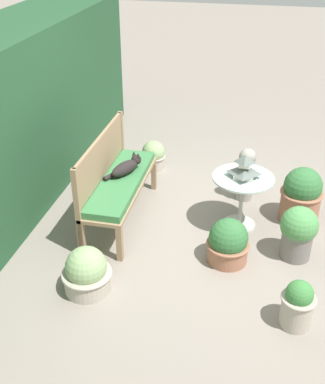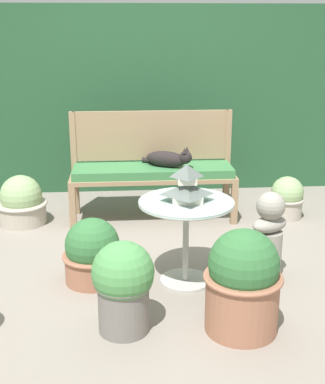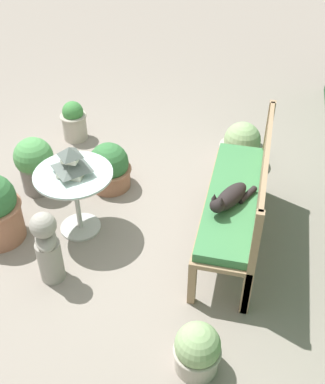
% 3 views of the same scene
% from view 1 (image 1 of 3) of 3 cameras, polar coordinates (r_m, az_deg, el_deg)
% --- Properties ---
extents(ground, '(30.00, 30.00, 0.00)m').
position_cam_1_polar(ground, '(5.50, 5.25, -4.45)').
color(ground, gray).
extents(garden_bench, '(1.57, 0.47, 0.52)m').
position_cam_1_polar(garden_bench, '(5.46, -4.97, 0.81)').
color(garden_bench, '#937556').
rests_on(garden_bench, ground).
extents(bench_backrest, '(1.57, 0.06, 1.02)m').
position_cam_1_polar(bench_backrest, '(5.39, -7.28, 3.64)').
color(bench_backrest, '#937556').
rests_on(bench_backrest, ground).
extents(cat, '(0.46, 0.36, 0.21)m').
position_cam_1_polar(cat, '(5.50, -4.33, 2.97)').
color(cat, black).
rests_on(cat, garden_bench).
extents(patio_table, '(0.68, 0.68, 0.63)m').
position_cam_1_polar(patio_table, '(5.37, 9.45, 0.52)').
color(patio_table, '#B7B7B2').
rests_on(patio_table, ground).
extents(pagoda_birdhouse, '(0.28, 0.28, 0.27)m').
position_cam_1_polar(pagoda_birdhouse, '(5.25, 9.68, 2.85)').
color(pagoda_birdhouse, silver).
rests_on(pagoda_birdhouse, patio_table).
extents(garden_bust, '(0.34, 0.28, 0.68)m').
position_cam_1_polar(garden_bust, '(5.97, 9.87, 2.20)').
color(garden_bust, gray).
rests_on(garden_bust, ground).
extents(potted_plant_path_edge, '(0.38, 0.38, 0.59)m').
position_cam_1_polar(potted_plant_path_edge, '(5.10, 15.78, -4.54)').
color(potted_plant_path_edge, slate).
rests_on(potted_plant_path_edge, ground).
extents(potted_plant_bench_left, '(0.33, 0.33, 0.41)m').
position_cam_1_polar(potted_plant_bench_left, '(6.67, -1.08, 4.33)').
color(potted_plant_bench_left, '#ADA393').
rests_on(potted_plant_bench_left, ground).
extents(potted_plant_patio_mid, '(0.49, 0.49, 0.66)m').
position_cam_1_polar(potted_plant_patio_mid, '(5.71, 16.13, -0.39)').
color(potted_plant_patio_mid, '#9E664C').
rests_on(potted_plant_patio_mid, ground).
extents(potted_plant_table_far, '(0.48, 0.48, 0.47)m').
position_cam_1_polar(potted_plant_table_far, '(4.63, -8.99, -9.38)').
color(potted_plant_table_far, '#ADA393').
rests_on(potted_plant_table_far, ground).
extents(potted_plant_bench_right, '(0.45, 0.45, 0.49)m').
position_cam_1_polar(potted_plant_bench_right, '(4.95, 7.77, -5.98)').
color(potted_plant_bench_right, '#9E664C').
rests_on(potted_plant_bench_right, ground).
extents(potted_plant_table_near, '(0.31, 0.31, 0.47)m').
position_cam_1_polar(potted_plant_table_near, '(4.38, 15.73, -12.67)').
color(potted_plant_table_near, '#ADA393').
rests_on(potted_plant_table_near, ground).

